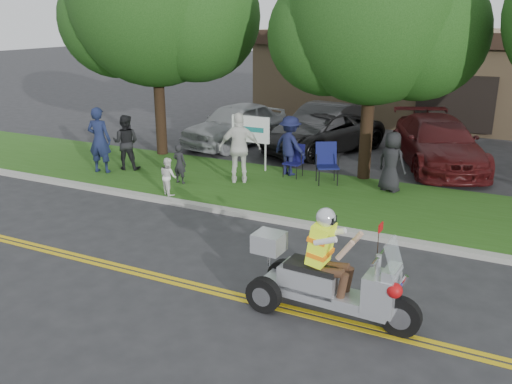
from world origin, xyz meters
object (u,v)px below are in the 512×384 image
at_px(trike_scooter, 325,279).
at_px(spectator_adult_mid, 126,142).
at_px(lawn_chair_a, 295,158).
at_px(lawn_chair_b, 327,160).
at_px(spectator_adult_left, 99,140).
at_px(parked_car_mid, 321,133).
at_px(parked_car_left, 324,126).
at_px(spectator_adult_right, 240,148).
at_px(parked_car_far_left, 236,124).
at_px(parked_car_right, 438,143).

relative_size(trike_scooter, spectator_adult_mid, 1.68).
relative_size(trike_scooter, lawn_chair_a, 2.96).
xyz_separation_m(lawn_chair_b, spectator_adult_mid, (-5.97, -1.39, 0.20)).
height_order(trike_scooter, spectator_adult_left, spectator_adult_left).
distance_m(lawn_chair_a, parked_car_mid, 3.62).
distance_m(lawn_chair_b, spectator_adult_mid, 6.13).
distance_m(spectator_adult_left, parked_car_left, 8.04).
height_order(spectator_adult_right, parked_car_mid, spectator_adult_right).
height_order(parked_car_far_left, parked_car_right, parked_car_far_left).
xyz_separation_m(trike_scooter, spectator_adult_mid, (-8.26, 5.31, 0.30)).
bearing_deg(parked_car_mid, lawn_chair_a, -57.96).
bearing_deg(parked_car_left, lawn_chair_b, -60.67).
bearing_deg(spectator_adult_left, parked_car_right, -160.78).
bearing_deg(spectator_adult_left, lawn_chair_a, -170.57).
distance_m(lawn_chair_a, spectator_adult_right, 1.78).
height_order(spectator_adult_left, parked_car_mid, spectator_adult_left).
bearing_deg(lawn_chair_a, lawn_chair_b, -5.65).
bearing_deg(trike_scooter, lawn_chair_a, 118.84).
distance_m(trike_scooter, spectator_adult_left, 9.94).
bearing_deg(spectator_adult_mid, parked_car_right, -169.40).
bearing_deg(lawn_chair_b, spectator_adult_left, 168.17).
bearing_deg(parked_car_left, parked_car_mid, -70.13).
relative_size(parked_car_left, parked_car_mid, 0.97).
xyz_separation_m(lawn_chair_a, parked_car_right, (3.53, 3.35, 0.13)).
relative_size(lawn_chair_a, parked_car_right, 0.18).
relative_size(spectator_adult_left, parked_car_far_left, 0.43).
height_order(spectator_adult_left, parked_car_far_left, spectator_adult_left).
bearing_deg(lawn_chair_a, parked_car_mid, 102.00).
xyz_separation_m(lawn_chair_a, spectator_adult_right, (-1.16, -1.27, 0.46)).
height_order(trike_scooter, parked_car_right, trike_scooter).
bearing_deg(parked_car_far_left, lawn_chair_a, -28.65).
relative_size(spectator_adult_mid, parked_car_far_left, 0.36).
height_order(spectator_adult_left, spectator_adult_right, spectator_adult_right).
distance_m(spectator_adult_mid, parked_car_right, 9.79).
distance_m(trike_scooter, parked_car_mid, 11.14).
relative_size(trike_scooter, parked_car_mid, 0.58).
distance_m(spectator_adult_mid, parked_car_mid, 6.82).
bearing_deg(spectator_adult_left, parked_car_mid, -143.06).
xyz_separation_m(lawn_chair_a, lawn_chair_b, (1.04, -0.18, 0.10)).
bearing_deg(spectator_adult_right, parked_car_left, -122.30).
height_order(lawn_chair_a, spectator_adult_mid, spectator_adult_mid).
distance_m(lawn_chair_a, spectator_adult_mid, 5.18).
bearing_deg(parked_car_right, spectator_adult_right, -158.86).
relative_size(lawn_chair_b, parked_car_left, 0.24).
height_order(lawn_chair_b, parked_car_right, parked_car_right).
height_order(lawn_chair_a, parked_car_far_left, parked_car_far_left).
bearing_deg(spectator_adult_left, parked_car_left, -139.27).
height_order(lawn_chair_b, spectator_adult_left, spectator_adult_left).
bearing_deg(lawn_chair_b, trike_scooter, -100.13).
bearing_deg(parked_car_far_left, spectator_adult_mid, -92.50).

